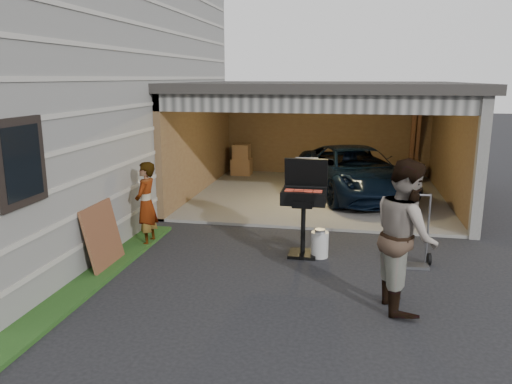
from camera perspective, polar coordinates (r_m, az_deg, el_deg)
ground at (r=7.06m, az=-2.66°, el=-12.37°), size 80.00×80.00×0.00m
house at (r=12.67m, az=-25.98°, el=10.48°), size 7.00×11.00×5.50m
groundcover_strip at (r=7.08m, az=-23.21°, el=-13.12°), size 0.50×8.00×0.06m
garage at (r=13.06m, az=7.59°, el=7.81°), size 6.80×6.30×2.90m
minivan at (r=12.97m, az=11.18°, el=2.05°), size 3.44×4.88×1.24m
woman at (r=9.27m, az=-12.45°, el=-1.35°), size 0.38×0.57×1.55m
man at (r=6.83m, az=16.70°, el=-4.73°), size 0.94×1.11×2.02m
bbq_grill at (r=8.52m, az=5.50°, el=-0.92°), size 0.74×0.65×1.66m
propane_tank at (r=8.66m, az=7.28°, el=-5.97°), size 0.30×0.30×0.45m
plywood_panel at (r=8.40m, az=-17.09°, el=-4.88°), size 0.27×0.96×1.05m
hand_truck at (r=8.62m, az=17.84°, el=-6.55°), size 0.50×0.38×1.21m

